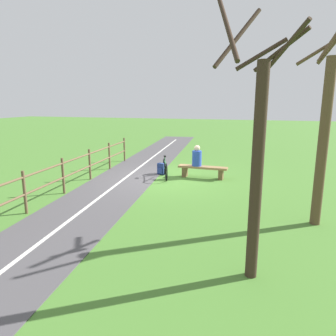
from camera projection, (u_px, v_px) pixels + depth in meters
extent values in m
plane|color=#477A2D|center=(164.00, 178.00, 11.93)|extent=(80.00, 80.00, 0.00)
cube|color=#4C494C|center=(84.00, 210.00, 8.48)|extent=(6.14, 36.05, 0.02)
cube|color=silver|center=(84.00, 209.00, 8.48)|extent=(3.45, 31.83, 0.00)
cube|color=#937047|center=(203.00, 167.00, 11.93)|extent=(1.91, 0.44, 0.08)
cube|color=brown|center=(221.00, 174.00, 11.76)|extent=(0.17, 0.34, 0.38)
cube|color=brown|center=(185.00, 172.00, 12.20)|extent=(0.17, 0.34, 0.38)
cylinder|color=#2847B7|center=(197.00, 158.00, 11.93)|extent=(0.38, 0.38, 0.59)
sphere|color=beige|center=(197.00, 148.00, 11.85)|extent=(0.23, 0.23, 0.23)
torus|color=black|center=(166.00, 172.00, 11.50)|extent=(0.29, 0.63, 0.66)
torus|color=black|center=(164.00, 167.00, 12.49)|extent=(0.29, 0.63, 0.66)
cylinder|color=#237038|center=(165.00, 162.00, 11.94)|extent=(0.35, 0.82, 0.04)
cylinder|color=#237038|center=(166.00, 167.00, 11.82)|extent=(0.26, 0.59, 0.31)
cylinder|color=#237038|center=(165.00, 159.00, 12.06)|extent=(0.03, 0.03, 0.20)
cube|color=black|center=(165.00, 156.00, 12.04)|extent=(0.15, 0.22, 0.05)
cube|color=navy|center=(162.00, 169.00, 12.54)|extent=(0.36, 0.27, 0.46)
cube|color=#2A438C|center=(160.00, 171.00, 12.46)|extent=(0.22, 0.11, 0.21)
cylinder|color=brown|center=(124.00, 150.00, 15.25)|extent=(0.08, 0.08, 1.16)
cylinder|color=brown|center=(109.00, 156.00, 13.46)|extent=(0.08, 0.08, 1.16)
cylinder|color=brown|center=(90.00, 164.00, 11.67)|extent=(0.08, 0.08, 1.16)
cylinder|color=brown|center=(63.00, 176.00, 9.88)|extent=(0.08, 0.08, 1.16)
cylinder|color=brown|center=(25.00, 192.00, 8.09)|extent=(0.08, 0.08, 1.16)
cylinder|color=brown|center=(77.00, 158.00, 10.69)|extent=(0.75, 9.35, 0.06)
cylinder|color=brown|center=(78.00, 171.00, 10.79)|extent=(0.75, 9.35, 0.06)
cylinder|color=brown|center=(323.00, 144.00, 7.12)|extent=(0.23, 0.23, 3.89)
cylinder|color=brown|center=(327.00, 46.00, 7.24)|extent=(1.30, 0.15, 0.86)
cylinder|color=brown|center=(329.00, 45.00, 6.85)|extent=(0.49, 0.19, 0.74)
cylinder|color=#38281E|center=(257.00, 176.00, 4.92)|extent=(0.19, 0.19, 3.52)
cylinder|color=#38281E|center=(280.00, 50.00, 4.79)|extent=(0.81, 0.54, 0.60)
cylinder|color=#38281E|center=(238.00, 37.00, 4.85)|extent=(0.67, 0.91, 1.01)
cylinder|color=#38281E|center=(227.00, 27.00, 4.41)|extent=(0.49, 1.12, 1.12)
cylinder|color=#38281E|center=(286.00, 46.00, 4.66)|extent=(0.61, 0.70, 0.67)
cylinder|color=#38281E|center=(261.00, 55.00, 4.88)|extent=(0.79, 0.17, 0.50)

